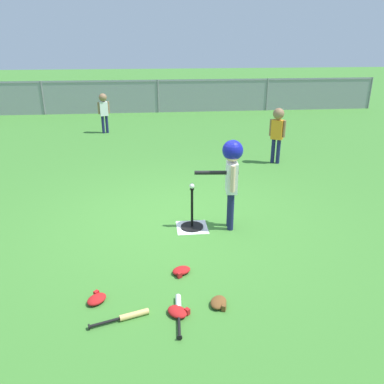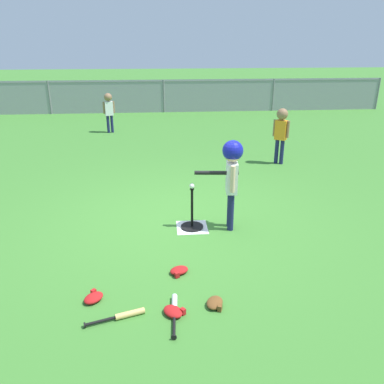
{
  "view_description": "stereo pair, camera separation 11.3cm",
  "coord_description": "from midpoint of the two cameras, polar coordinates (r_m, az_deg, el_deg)",
  "views": [
    {
      "loc": [
        -0.31,
        -5.28,
        2.55
      ],
      "look_at": [
        0.23,
        -0.28,
        0.55
      ],
      "focal_mm": 36.55,
      "sensor_mm": 36.0,
      "label": 1
    },
    {
      "loc": [
        -0.19,
        -5.29,
        2.55
      ],
      "look_at": [
        0.23,
        -0.28,
        0.55
      ],
      "focal_mm": 36.55,
      "sensor_mm": 36.0,
      "label": 2
    }
  ],
  "objects": [
    {
      "name": "glove_outfield_drop",
      "position": [
        4.31,
        -13.42,
        -14.75
      ],
      "size": [
        0.26,
        0.27,
        0.07
      ],
      "color": "#B21919",
      "rests_on": "ground_plane"
    },
    {
      "name": "batting_tee",
      "position": [
        5.6,
        0.58,
        -4.37
      ],
      "size": [
        0.32,
        0.32,
        0.6
      ],
      "color": "black",
      "rests_on": "ground_plane"
    },
    {
      "name": "spare_bat_wood",
      "position": [
        4.03,
        -9.11,
        -17.34
      ],
      "size": [
        0.58,
        0.23,
        0.06
      ],
      "color": "#DBB266",
      "rests_on": "ground_plane"
    },
    {
      "name": "home_plate",
      "position": [
        5.64,
        0.58,
        -5.17
      ],
      "size": [
        0.44,
        0.44,
        0.01
      ],
      "primitive_type": "cube",
      "color": "white",
      "rests_on": "ground_plane"
    },
    {
      "name": "glove_by_plate",
      "position": [
        4.02,
        -1.88,
        -17.03
      ],
      "size": [
        0.26,
        0.27,
        0.07
      ],
      "color": "#B21919",
      "rests_on": "ground_plane"
    },
    {
      "name": "glove_tossed_aside",
      "position": [
        4.14,
        4.17,
        -15.84
      ],
      "size": [
        0.23,
        0.27,
        0.07
      ],
      "color": "brown",
      "rests_on": "ground_plane"
    },
    {
      "name": "fielder_deep_left",
      "position": [
        8.51,
        13.26,
        8.99
      ],
      "size": [
        0.29,
        0.25,
        1.18
      ],
      "color": "#191E4C",
      "rests_on": "ground_plane"
    },
    {
      "name": "fielder_deep_right",
      "position": [
        11.41,
        -11.77,
        11.98
      ],
      "size": [
        0.32,
        0.22,
        1.11
      ],
      "color": "#191E4C",
      "rests_on": "ground_plane"
    },
    {
      "name": "spare_bat_silver",
      "position": [
        4.06,
        -1.75,
        -16.75
      ],
      "size": [
        0.09,
        0.62,
        0.06
      ],
      "color": "silver",
      "rests_on": "ground_plane"
    },
    {
      "name": "glove_near_bats",
      "position": [
        4.61,
        -1.19,
        -11.39
      ],
      "size": [
        0.27,
        0.24,
        0.07
      ],
      "color": "#B21919",
      "rests_on": "ground_plane"
    },
    {
      "name": "batter_child",
      "position": [
        5.31,
        6.42,
        3.64
      ],
      "size": [
        0.65,
        0.37,
        1.29
      ],
      "color": "#191E4C",
      "rests_on": "ground_plane"
    },
    {
      "name": "ground_plane",
      "position": [
        5.87,
        -1.91,
        -4.06
      ],
      "size": [
        60.0,
        60.0,
        0.0
      ],
      "primitive_type": "plane",
      "color": "#3D7A2D"
    },
    {
      "name": "outfield_fence",
      "position": [
        14.43,
        -3.9,
        13.95
      ],
      "size": [
        16.06,
        0.06,
        1.15
      ],
      "color": "slate",
      "rests_on": "ground_plane"
    },
    {
      "name": "baseball_on_tee",
      "position": [
        5.38,
        0.6,
        0.88
      ],
      "size": [
        0.07,
        0.07,
        0.07
      ],
      "primitive_type": "sphere",
      "color": "white",
      "rests_on": "batting_tee"
    }
  ]
}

